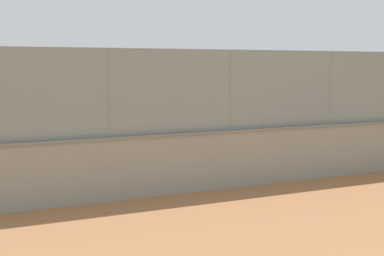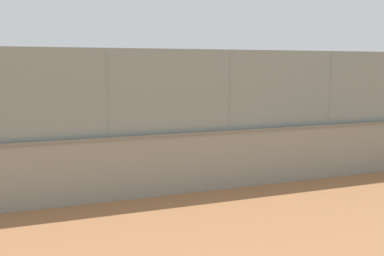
% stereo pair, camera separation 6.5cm
% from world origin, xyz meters
% --- Properties ---
extents(ground_plane, '(260.00, 260.00, 0.00)m').
position_xyz_m(ground_plane, '(0.00, 0.00, 0.00)').
color(ground_plane, '#A36B42').
extents(perimeter_wall, '(33.38, 0.84, 1.58)m').
position_xyz_m(perimeter_wall, '(-2.30, 11.22, 0.80)').
color(perimeter_wall, gray).
rests_on(perimeter_wall, ground_plane).
extents(fence_panel_on_wall, '(32.78, 0.51, 2.12)m').
position_xyz_m(fence_panel_on_wall, '(-2.30, 11.22, 2.64)').
color(fence_panel_on_wall, gray).
rests_on(fence_panel_on_wall, perimeter_wall).
extents(player_at_service_line, '(0.98, 0.86, 1.61)m').
position_xyz_m(player_at_service_line, '(-3.14, 8.29, 0.95)').
color(player_at_service_line, navy).
rests_on(player_at_service_line, ground_plane).
extents(player_near_wall_returning, '(0.70, 1.21, 1.47)m').
position_xyz_m(player_near_wall_returning, '(-0.11, 4.67, 0.86)').
color(player_near_wall_returning, '#591919').
rests_on(player_near_wall_returning, ground_plane).
extents(player_foreground_swinging, '(0.77, 1.23, 1.68)m').
position_xyz_m(player_foreground_swinging, '(-4.93, 6.60, 1.00)').
color(player_foreground_swinging, black).
rests_on(player_foreground_swinging, ground_plane).
extents(sports_ball, '(0.16, 0.16, 0.16)m').
position_xyz_m(sports_ball, '(-3.15, 8.95, 0.08)').
color(sports_ball, yellow).
rests_on(sports_ball, ground_plane).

